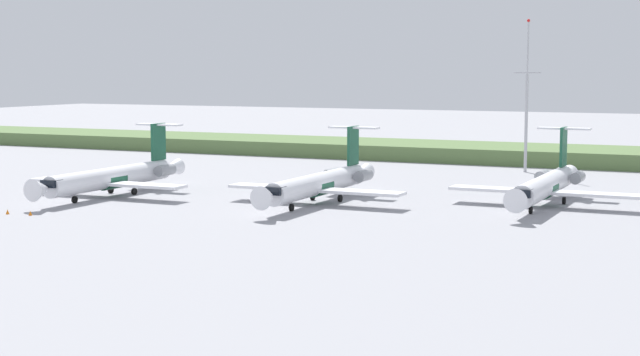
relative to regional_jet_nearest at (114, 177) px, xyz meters
name	(u,v)px	position (x,y,z in m)	size (l,w,h in m)	color
ground_plane	(372,187)	(27.07, 23.46, -2.54)	(500.00, 500.00, 0.00)	#939399
grass_berm	(465,152)	(27.07, 69.57, -1.17)	(320.00, 20.00, 2.73)	#597542
regional_jet_nearest	(114,177)	(0.00, 0.00, 0.00)	(22.81, 31.00, 9.00)	white
regional_jet_second	(320,183)	(27.52, 5.15, 0.00)	(22.81, 31.00, 9.00)	white
regional_jet_third	(546,185)	(53.44, 14.76, 0.00)	(22.81, 31.00, 9.00)	white
antenna_mast	(527,109)	(42.28, 52.13, 7.60)	(4.40, 0.50, 24.48)	#B2B2B7
safety_cone_front_marker	(8,212)	(-1.07, -18.63, -2.26)	(0.44, 0.44, 0.55)	orange
safety_cone_mid_marker	(30,213)	(1.98, -18.30, -2.26)	(0.44, 0.44, 0.55)	orange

